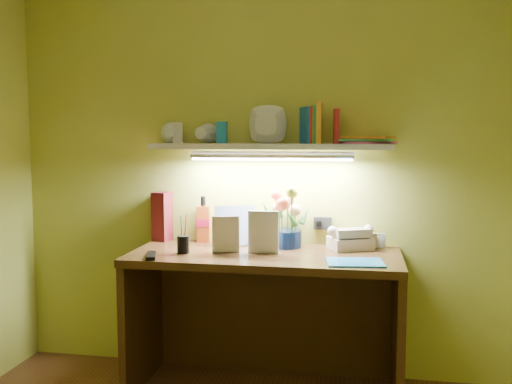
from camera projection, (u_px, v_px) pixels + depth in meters
desk at (265, 323)px, 3.00m from camera, size 1.40×0.60×0.75m
flower_bouquet at (285, 217)px, 3.11m from camera, size 0.26×0.26×0.32m
telephone at (350, 237)px, 3.05m from camera, size 0.26×0.24×0.13m
desk_clock at (378, 241)px, 3.10m from camera, size 0.08×0.05×0.08m
whisky_bottle at (203, 219)px, 3.27m from camera, size 0.08×0.08×0.26m
whisky_box at (162, 216)px, 3.30m from camera, size 0.11×0.11×0.28m
pen_cup at (183, 239)px, 2.95m from camera, size 0.08×0.08×0.15m
art_card at (235, 226)px, 3.16m from camera, size 0.22×0.11×0.22m
tv_remote at (151, 256)px, 2.85m from camera, size 0.09×0.17×0.02m
blue_folder at (355, 262)px, 2.72m from camera, size 0.29×0.23×0.01m
desk_book_a at (212, 234)px, 2.96m from camera, size 0.14×0.04×0.19m
desk_book_b at (248, 231)px, 2.96m from camera, size 0.16×0.03×0.22m
wall_shelf at (272, 139)px, 3.08m from camera, size 1.32×0.29×0.25m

